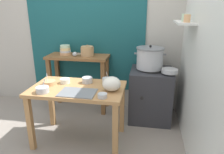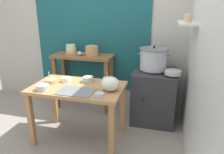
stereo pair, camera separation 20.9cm
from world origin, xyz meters
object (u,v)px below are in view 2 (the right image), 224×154
Objects in this scene: prep_bowl_0 at (51,81)px; prep_bowl_4 at (99,95)px; clay_pot at (92,51)px; prep_bowl_1 at (88,79)px; back_shelf_table at (83,68)px; prep_table at (78,95)px; ladle at (80,53)px; serving_tray at (76,91)px; prep_bowl_5 at (66,79)px; steamer_pot at (153,59)px; stove_block at (154,96)px; prep_bowl_2 at (43,87)px; prep_bowl_3 at (107,80)px; wide_pan at (173,72)px; bowl_stack_enamel at (71,49)px; plastic_bag at (110,84)px.

prep_bowl_4 is (0.72, -0.27, -0.00)m from prep_bowl_0.
prep_bowl_1 is at bearing -74.49° from clay_pot.
prep_table is at bearing -72.09° from back_shelf_table.
serving_tray is at bearing -70.29° from ladle.
back_shelf_table is 0.33m from clay_pot.
serving_tray is 0.38m from prep_bowl_5.
steamer_pot is 1.51× the size of ladle.
ladle is 1.24m from prep_bowl_4.
steamer_pot is (-0.04, 0.02, 0.55)m from stove_block.
prep_bowl_2 is at bearing -146.48° from prep_table.
prep_bowl_1 is 0.24m from prep_bowl_3.
prep_bowl_1 is at bearing -158.64° from wide_pan.
prep_bowl_5 is at bearing -96.24° from clay_pot.
prep_table is 0.24m from prep_bowl_1.
prep_bowl_2 is at bearing -172.75° from serving_tray.
clay_pot is (-0.95, 0.11, 0.04)m from steamer_pot.
clay_pot is (-0.99, 0.13, 0.59)m from stove_block.
prep_bowl_0 is 1.28× the size of prep_bowl_5.
prep_table is 8.35× the size of prep_bowl_1.
prep_bowl_2 is (-0.33, -0.22, 0.15)m from prep_table.
prep_bowl_3 is (0.43, -0.66, -0.22)m from clay_pot.
prep_bowl_4 is at bearing -118.06° from stove_block.
steamer_pot reaches higher than wide_pan.
prep_bowl_2 is (-1.20, -0.94, 0.37)m from stove_block.
stove_block is 0.85m from prep_bowl_3.
ladle is (-0.01, -0.06, 0.26)m from back_shelf_table.
prep_table is 1.15× the size of back_shelf_table.
wide_pan is 1.57m from prep_bowl_0.
prep_bowl_5 is (-0.55, 0.35, 0.01)m from prep_bowl_4.
prep_bowl_4 is at bearing -32.53° from prep_bowl_5.
wide_pan is at bearing -32.84° from stove_block.
prep_bowl_2 is (-1.16, -0.96, -0.18)m from steamer_pot.
prep_bowl_0 is at bearing -106.67° from clay_pot.
prep_table is 6.67× the size of prep_bowl_2.
clay_pot is 1.12m from prep_bowl_2.
prep_table is 1.16m from steamer_pot.
prep_bowl_5 is at bearing 132.54° from serving_tray.
bowl_stack_enamel is 0.62× the size of ladle.
stove_block is 3.88× the size of clay_pot.
bowl_stack_enamel reaches higher than serving_tray.
prep_bowl_0 is 0.19m from prep_bowl_5.
prep_bowl_3 is (0.80, -0.70, -0.21)m from bowl_stack_enamel.
prep_bowl_1 is at bearing 149.18° from plastic_bag.
back_shelf_table is 0.84m from prep_bowl_0.
prep_bowl_2 is (-0.75, -0.18, -0.05)m from plastic_bag.
clay_pot reaches higher than prep_bowl_0.
plastic_bag is at bearing -13.29° from prep_bowl_5.
back_shelf_table is at bearing 119.90° from prep_bowl_4.
steamer_pot is (1.11, -0.11, 0.25)m from back_shelf_table.
ladle reaches higher than back_shelf_table.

